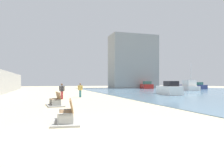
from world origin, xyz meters
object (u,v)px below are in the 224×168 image
(person_walking, at_px, (80,89))
(boat_mid_bay, at_px, (146,86))
(boat_nearest, at_px, (192,86))
(bench_near, at_px, (67,117))
(boat_far_right, at_px, (188,86))
(boat_far_left, at_px, (169,89))
(person_standing, at_px, (62,90))
(bench_far, at_px, (55,103))

(person_walking, distance_m, boat_mid_bay, 31.47)
(person_walking, relative_size, boat_nearest, 0.20)
(bench_near, distance_m, boat_far_right, 38.51)
(person_walking, bearing_deg, boat_far_left, 5.66)
(person_walking, relative_size, person_standing, 1.01)
(boat_nearest, bearing_deg, person_walking, -146.69)
(person_walking, xyz_separation_m, boat_far_right, (23.52, 13.25, -0.15))
(bench_far, relative_size, boat_far_right, 0.31)
(bench_near, xyz_separation_m, person_standing, (0.82, 12.67, 0.65))
(person_walking, relative_size, boat_far_left, 0.29)
(bench_far, relative_size, person_walking, 1.41)
(person_walking, xyz_separation_m, person_standing, (-2.13, -2.04, -0.01))
(boat_nearest, relative_size, boat_far_right, 1.10)
(boat_nearest, relative_size, boat_far_left, 1.48)
(person_walking, height_order, person_standing, person_walking)
(person_walking, bearing_deg, boat_far_right, 29.39)
(bench_near, height_order, boat_far_left, boat_far_left)
(boat_mid_bay, bearing_deg, boat_far_left, -109.48)
(boat_mid_bay, bearing_deg, boat_far_right, -72.22)
(bench_near, height_order, boat_mid_bay, boat_mid_bay)
(person_standing, xyz_separation_m, boat_far_right, (25.66, 15.29, -0.14))
(person_standing, bearing_deg, boat_far_right, 30.79)
(bench_near, relative_size, boat_nearest, 0.28)
(boat_mid_bay, xyz_separation_m, boat_far_left, (-8.19, -23.14, 0.01))
(person_standing, bearing_deg, boat_nearest, 34.12)
(bench_near, bearing_deg, person_walking, 78.64)
(bench_far, distance_m, person_standing, 6.03)
(boat_nearest, xyz_separation_m, boat_far_right, (-5.70, -5.95, 0.09))
(person_walking, height_order, boat_far_left, boat_far_left)
(person_walking, bearing_deg, bench_near, -101.36)
(bench_near, relative_size, bench_far, 1.01)
(person_standing, xyz_separation_m, boat_nearest, (31.36, 21.24, -0.22))
(bench_near, distance_m, person_walking, 15.02)
(bench_near, height_order, person_walking, person_walking)
(bench_far, bearing_deg, boat_far_left, 31.62)
(bench_near, bearing_deg, boat_far_left, 47.12)
(person_standing, distance_m, boat_nearest, 37.88)
(boat_mid_bay, distance_m, boat_far_right, 11.62)
(person_standing, distance_m, boat_far_right, 29.87)
(bench_near, relative_size, boat_far_right, 0.31)
(bench_near, distance_m, boat_nearest, 46.75)
(person_standing, distance_m, boat_mid_bay, 34.40)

